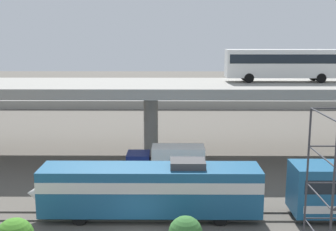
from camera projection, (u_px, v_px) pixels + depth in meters
rail_strip_near at (140, 221)px, 29.64m from camera, size 110.00×0.12×0.12m
rail_strip_far at (141, 212)px, 31.05m from camera, size 110.00×0.12×0.12m
train_locomotive at (140, 188)px, 29.96m from camera, size 16.22×3.04×4.18m
highway_overpass at (151, 90)px, 44.81m from camera, size 96.00×11.11×7.77m
transit_bus_on_overpass at (283, 62)px, 45.33m from camera, size 12.00×2.68×3.40m
service_truck_west at (168, 162)px, 38.00m from camera, size 6.80×2.46×3.04m
pier_parking_lot at (160, 100)px, 80.36m from camera, size 65.33×12.29×1.50m
parked_car_0 at (224, 91)px, 81.57m from camera, size 4.22×1.94×1.50m
parked_car_1 at (189, 91)px, 82.26m from camera, size 4.13×2.00×1.50m
parked_car_2 at (48, 92)px, 80.43m from camera, size 4.02×1.99×1.50m
parked_car_3 at (257, 93)px, 79.01m from camera, size 4.28×1.87×1.50m
parked_car_4 at (229, 93)px, 78.82m from camera, size 4.16×1.85×1.50m
parked_car_5 at (309, 92)px, 79.55m from camera, size 4.05×1.94×1.50m
harbor_water at (162, 89)px, 103.11m from camera, size 140.00×36.00×0.01m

